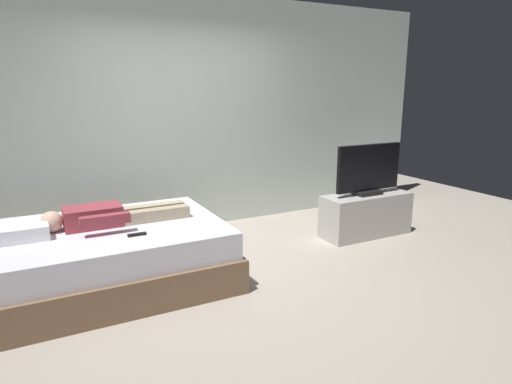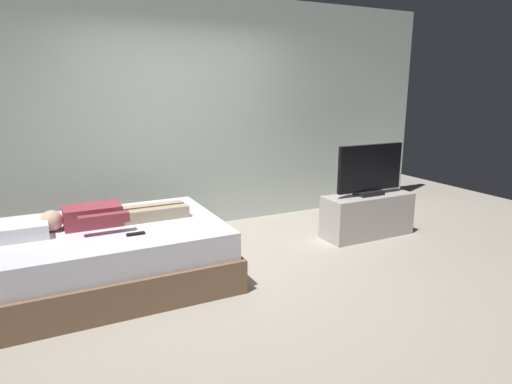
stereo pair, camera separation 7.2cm
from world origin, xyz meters
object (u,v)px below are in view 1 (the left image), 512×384
object	(u,v)px
bed	(109,256)
person	(109,216)
tv_stand	(366,215)
pillow	(16,232)
tv	(368,170)
remote	(137,235)

from	to	relation	value
bed	person	world-z (taller)	person
bed	tv_stand	size ratio (longest dim) A/B	1.85
pillow	tv	xyz separation A→B (m)	(3.64, -0.00, 0.18)
tv_stand	tv	bearing A→B (deg)	-14.04
bed	remote	size ratio (longest dim) A/B	13.57
remote	tv_stand	size ratio (longest dim) A/B	0.14
person	pillow	bearing A→B (deg)	-176.14
pillow	tv_stand	bearing A→B (deg)	-0.07
person	tv	world-z (taller)	tv
pillow	person	bearing A→B (deg)	3.86
pillow	tv	distance (m)	3.64
bed	tv_stand	distance (m)	2.94
bed	tv	size ratio (longest dim) A/B	2.31
bed	tv	xyz separation A→B (m)	(2.94, -0.00, 0.52)
bed	tv_stand	xyz separation A→B (m)	(2.94, -0.00, -0.01)
tv_stand	tv	xyz separation A→B (m)	(0.00, -0.00, 0.53)
tv_stand	pillow	bearing A→B (deg)	179.93
bed	remote	distance (m)	0.49
remote	tv	size ratio (longest dim) A/B	0.17
tv	tv_stand	bearing A→B (deg)	165.96
tv	person	bearing A→B (deg)	178.95
tv	bed	bearing A→B (deg)	179.91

